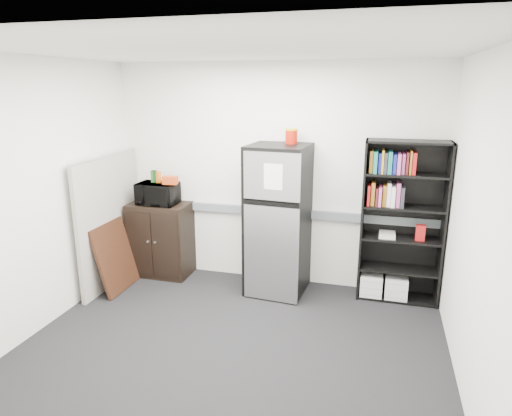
# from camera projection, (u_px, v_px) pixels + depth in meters

# --- Properties ---
(floor) EXTENTS (4.00, 4.00, 0.00)m
(floor) POSITION_uv_depth(u_px,v_px,m) (230.00, 350.00, 4.31)
(floor) COLOR black
(floor) RESTS_ON ground
(wall_back) EXTENTS (4.00, 0.02, 2.70)m
(wall_back) POSITION_uv_depth(u_px,v_px,m) (274.00, 176.00, 5.58)
(wall_back) COLOR white
(wall_back) RESTS_ON floor
(wall_right) EXTENTS (0.02, 3.50, 2.70)m
(wall_right) POSITION_uv_depth(u_px,v_px,m) (478.00, 232.00, 3.44)
(wall_right) COLOR white
(wall_right) RESTS_ON floor
(wall_left) EXTENTS (0.02, 3.50, 2.70)m
(wall_left) POSITION_uv_depth(u_px,v_px,m) (34.00, 198.00, 4.47)
(wall_left) COLOR white
(wall_left) RESTS_ON floor
(ceiling) EXTENTS (4.00, 3.50, 0.02)m
(ceiling) POSITION_uv_depth(u_px,v_px,m) (225.00, 49.00, 3.60)
(ceiling) COLOR white
(ceiling) RESTS_ON wall_back
(electrical_raceway) EXTENTS (3.92, 0.05, 0.10)m
(electrical_raceway) POSITION_uv_depth(u_px,v_px,m) (273.00, 212.00, 5.67)
(electrical_raceway) COLOR slate
(electrical_raceway) RESTS_ON wall_back
(wall_note) EXTENTS (0.14, 0.00, 0.10)m
(wall_note) POSITION_uv_depth(u_px,v_px,m) (246.00, 158.00, 5.61)
(wall_note) COLOR white
(wall_note) RESTS_ON wall_back
(bookshelf) EXTENTS (0.90, 0.34, 1.85)m
(bookshelf) POSITION_uv_depth(u_px,v_px,m) (400.00, 219.00, 5.12)
(bookshelf) COLOR black
(bookshelf) RESTS_ON floor
(cubicle_partition) EXTENTS (0.06, 1.30, 1.62)m
(cubicle_partition) POSITION_uv_depth(u_px,v_px,m) (110.00, 221.00, 5.59)
(cubicle_partition) COLOR #A9A196
(cubicle_partition) RESTS_ON floor
(cabinet) EXTENTS (0.77, 0.51, 0.96)m
(cabinet) POSITION_uv_depth(u_px,v_px,m) (161.00, 239.00, 5.95)
(cabinet) COLOR black
(cabinet) RESTS_ON floor
(microwave) EXTENTS (0.50, 0.34, 0.27)m
(microwave) POSITION_uv_depth(u_px,v_px,m) (158.00, 194.00, 5.77)
(microwave) COLOR black
(microwave) RESTS_ON cabinet
(snack_box_a) EXTENTS (0.07, 0.05, 0.15)m
(snack_box_a) POSITION_uv_depth(u_px,v_px,m) (154.00, 176.00, 5.76)
(snack_box_a) COLOR #245919
(snack_box_a) RESTS_ON microwave
(snack_box_b) EXTENTS (0.07, 0.05, 0.15)m
(snack_box_b) POSITION_uv_depth(u_px,v_px,m) (154.00, 176.00, 5.76)
(snack_box_b) COLOR #0B3414
(snack_box_b) RESTS_ON microwave
(snack_box_c) EXTENTS (0.08, 0.07, 0.14)m
(snack_box_c) POSITION_uv_depth(u_px,v_px,m) (158.00, 177.00, 5.75)
(snack_box_c) COLOR #D56214
(snack_box_c) RESTS_ON microwave
(snack_bag) EXTENTS (0.19, 0.12, 0.10)m
(snack_bag) POSITION_uv_depth(u_px,v_px,m) (170.00, 180.00, 5.66)
(snack_bag) COLOR #C23D13
(snack_bag) RESTS_ON microwave
(refrigerator) EXTENTS (0.72, 0.74, 1.77)m
(refrigerator) POSITION_uv_depth(u_px,v_px,m) (278.00, 220.00, 5.36)
(refrigerator) COLOR black
(refrigerator) RESTS_ON floor
(coffee_can) EXTENTS (0.14, 0.14, 0.19)m
(coffee_can) POSITION_uv_depth(u_px,v_px,m) (291.00, 135.00, 5.20)
(coffee_can) COLOR #A81607
(coffee_can) RESTS_ON refrigerator
(framed_poster) EXTENTS (0.24, 0.66, 0.83)m
(framed_poster) POSITION_uv_depth(u_px,v_px,m) (115.00, 256.00, 5.51)
(framed_poster) COLOR black
(framed_poster) RESTS_ON floor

